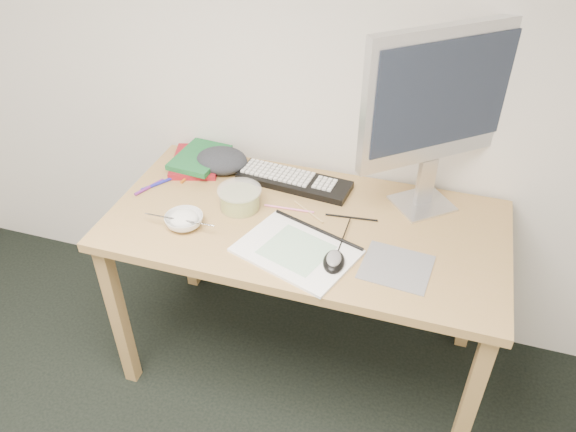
# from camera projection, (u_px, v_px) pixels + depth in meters

# --- Properties ---
(desk) EXTENTS (1.40, 0.70, 0.75)m
(desk) POSITION_uv_depth(u_px,v_px,m) (305.00, 239.00, 2.03)
(desk) COLOR #A9804D
(desk) RESTS_ON ground
(mousepad) EXTENTS (0.23, 0.21, 0.00)m
(mousepad) POSITION_uv_depth(u_px,v_px,m) (396.00, 267.00, 1.79)
(mousepad) COLOR slate
(mousepad) RESTS_ON desk
(sketchpad) EXTENTS (0.44, 0.37, 0.01)m
(sketchpad) POSITION_uv_depth(u_px,v_px,m) (296.00, 251.00, 1.85)
(sketchpad) COLOR white
(sketchpad) RESTS_ON desk
(keyboard) EXTENTS (0.45, 0.18, 0.03)m
(keyboard) POSITION_uv_depth(u_px,v_px,m) (294.00, 181.00, 2.17)
(keyboard) COLOR black
(keyboard) RESTS_ON desk
(monitor) EXTENTS (0.46, 0.40, 0.66)m
(monitor) POSITION_uv_depth(u_px,v_px,m) (440.00, 101.00, 1.82)
(monitor) COLOR silver
(monitor) RESTS_ON desk
(mouse) EXTENTS (0.08, 0.12, 0.04)m
(mouse) POSITION_uv_depth(u_px,v_px,m) (334.00, 259.00, 1.78)
(mouse) COLOR black
(mouse) RESTS_ON sketchpad
(rice_bowl) EXTENTS (0.15, 0.15, 0.04)m
(rice_bowl) POSITION_uv_depth(u_px,v_px,m) (184.00, 221.00, 1.95)
(rice_bowl) COLOR white
(rice_bowl) RESTS_ON desk
(chopsticks) EXTENTS (0.25, 0.03, 0.02)m
(chopsticks) POSITION_uv_depth(u_px,v_px,m) (179.00, 220.00, 1.92)
(chopsticks) COLOR #B8B7BA
(chopsticks) RESTS_ON rice_bowl
(fruit_tub) EXTENTS (0.17, 0.17, 0.08)m
(fruit_tub) POSITION_uv_depth(u_px,v_px,m) (240.00, 198.00, 2.03)
(fruit_tub) COLOR gold
(fruit_tub) RESTS_ON desk
(book_red) EXTENTS (0.25, 0.29, 0.02)m
(book_red) POSITION_uv_depth(u_px,v_px,m) (196.00, 161.00, 2.28)
(book_red) COLOR maroon
(book_red) RESTS_ON desk
(book_green) EXTENTS (0.19, 0.26, 0.02)m
(book_green) POSITION_uv_depth(u_px,v_px,m) (200.00, 157.00, 2.26)
(book_green) COLOR #18612F
(book_green) RESTS_ON book_red
(cloth_lump) EXTENTS (0.21, 0.19, 0.07)m
(cloth_lump) POSITION_uv_depth(u_px,v_px,m) (222.00, 160.00, 2.24)
(cloth_lump) COLOR #292D31
(cloth_lump) RESTS_ON desk
(pencil_pink) EXTENTS (0.19, 0.02, 0.01)m
(pencil_pink) POSITION_uv_depth(u_px,v_px,m) (289.00, 209.00, 2.04)
(pencil_pink) COLOR pink
(pencil_pink) RESTS_ON desk
(pencil_tan) EXTENTS (0.14, 0.10, 0.01)m
(pencil_tan) POSITION_uv_depth(u_px,v_px,m) (309.00, 212.00, 2.02)
(pencil_tan) COLOR tan
(pencil_tan) RESTS_ON desk
(pencil_black) EXTENTS (0.19, 0.03, 0.01)m
(pencil_black) POSITION_uv_depth(u_px,v_px,m) (351.00, 217.00, 2.00)
(pencil_black) COLOR black
(pencil_black) RESTS_ON desk
(marker_blue) EXTENTS (0.08, 0.12, 0.01)m
(marker_blue) POSITION_uv_depth(u_px,v_px,m) (157.00, 184.00, 2.16)
(marker_blue) COLOR #201FA9
(marker_blue) RESTS_ON desk
(marker_orange) EXTENTS (0.03, 0.12, 0.01)m
(marker_orange) POSITION_uv_depth(u_px,v_px,m) (190.00, 175.00, 2.22)
(marker_orange) COLOR #C76117
(marker_orange) RESTS_ON desk
(marker_purple) EXTENTS (0.07, 0.13, 0.01)m
(marker_purple) POSITION_uv_depth(u_px,v_px,m) (149.00, 187.00, 2.15)
(marker_purple) COLOR #64217C
(marker_purple) RESTS_ON desk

